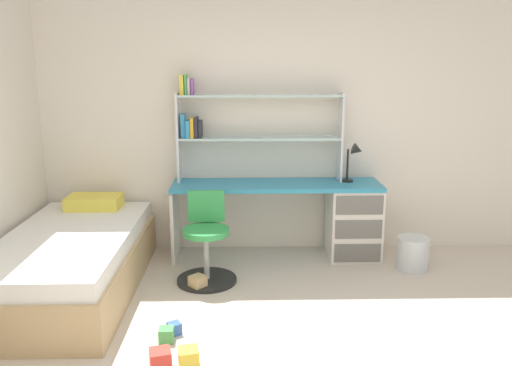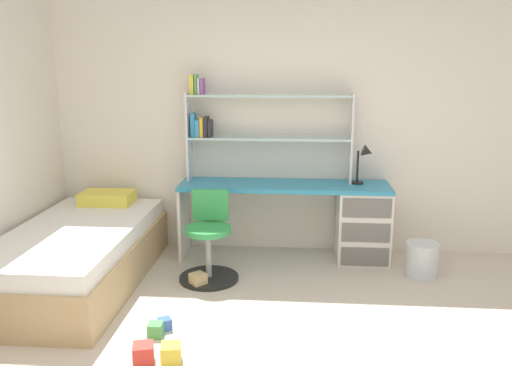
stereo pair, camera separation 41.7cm
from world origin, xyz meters
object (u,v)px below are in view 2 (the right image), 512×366
at_px(waste_bin, 422,259).
at_px(toy_block_natural_4, 198,280).
at_px(swivel_chair, 209,246).
at_px(bed_platform, 78,255).
at_px(toy_block_red_5, 143,354).
at_px(toy_block_yellow_3, 171,354).
at_px(desk, 340,217).
at_px(desk_lamp, 365,158).
at_px(bookshelf_hutch, 251,122).
at_px(toy_block_green_2, 155,330).
at_px(toy_block_blue_1, 165,324).

height_order(waste_bin, toy_block_natural_4, waste_bin).
bearing_deg(swivel_chair, toy_block_natural_4, -108.53).
bearing_deg(bed_platform, toy_block_red_5, -51.84).
relative_size(toy_block_yellow_3, toy_block_red_5, 0.97).
distance_m(desk, waste_bin, 0.83).
height_order(desk, swivel_chair, swivel_chair).
bearing_deg(desk_lamp, bookshelf_hutch, 174.64).
height_order(desk_lamp, toy_block_red_5, desk_lamp).
relative_size(toy_block_green_2, toy_block_yellow_3, 0.79).
xyz_separation_m(toy_block_green_2, toy_block_yellow_3, (0.19, -0.31, 0.01)).
bearing_deg(toy_block_natural_4, bookshelf_hutch, 67.20).
height_order(desk_lamp, toy_block_yellow_3, desk_lamp).
xyz_separation_m(bookshelf_hutch, toy_block_natural_4, (-0.37, -0.89, -1.25)).
bearing_deg(toy_block_blue_1, desk, 48.06).
relative_size(bookshelf_hutch, toy_block_blue_1, 18.88).
bearing_deg(desk, toy_block_red_5, -125.49).
xyz_separation_m(bed_platform, toy_block_yellow_3, (1.09, -1.14, -0.19)).
height_order(bed_platform, toy_block_yellow_3, bed_platform).
bearing_deg(desk_lamp, desk, -171.42).
distance_m(bed_platform, toy_block_green_2, 1.25).
distance_m(bookshelf_hutch, waste_bin, 2.01).
relative_size(bed_platform, waste_bin, 6.76).
relative_size(desk, toy_block_red_5, 15.64).
bearing_deg(toy_block_yellow_3, waste_bin, 39.21).
bearing_deg(bed_platform, swivel_chair, 9.70).
xyz_separation_m(toy_block_blue_1, toy_block_red_5, (-0.03, -0.43, 0.02)).
distance_m(desk, bed_platform, 2.41).
bearing_deg(desk_lamp, toy_block_green_2, -134.52).
height_order(bookshelf_hutch, toy_block_natural_4, bookshelf_hutch).
distance_m(desk_lamp, toy_block_green_2, 2.46).
xyz_separation_m(swivel_chair, toy_block_natural_4, (-0.06, -0.19, -0.24)).
relative_size(desk, bookshelf_hutch, 1.26).
height_order(bookshelf_hutch, waste_bin, bookshelf_hutch).
bearing_deg(bed_platform, toy_block_blue_1, -37.97).
bearing_deg(toy_block_blue_1, swivel_chair, 79.96).
bearing_deg(toy_block_green_2, toy_block_blue_1, 67.19).
distance_m(toy_block_green_2, toy_block_red_5, 0.33).
bearing_deg(swivel_chair, toy_block_green_2, -101.34).
bearing_deg(desk, toy_block_natural_4, -148.58).
xyz_separation_m(bed_platform, toy_block_blue_1, (0.94, -0.74, -0.21)).
xyz_separation_m(bookshelf_hutch, swivel_chair, (-0.31, -0.70, -1.01)).
xyz_separation_m(desk_lamp, swivel_chair, (-1.39, -0.60, -0.69)).
distance_m(bed_platform, toy_block_natural_4, 1.06).
relative_size(desk, swivel_chair, 2.58).
bearing_deg(toy_block_yellow_3, toy_block_natural_4, 92.22).
relative_size(swivel_chair, toy_block_green_2, 7.90).
relative_size(bed_platform, toy_block_natural_4, 17.14).
xyz_separation_m(bookshelf_hutch, toy_block_blue_1, (-0.47, -1.63, -1.27)).
distance_m(swivel_chair, toy_block_natural_4, 0.32).
bearing_deg(toy_block_blue_1, toy_block_green_2, -112.81).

